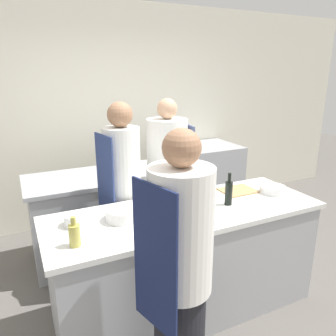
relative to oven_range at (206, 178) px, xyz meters
The scene contains 17 objects.
ground_plane 2.18m from the oven_range, 126.47° to the right, with size 16.00×16.00×0.00m, color #605B56.
wall_back 1.62m from the oven_range, 161.54° to the left, with size 8.00×0.06×2.80m.
prep_counter 2.12m from the oven_range, 126.47° to the right, with size 2.21×0.77×0.91m.
pass_counter 1.55m from the oven_range, 159.97° to the right, with size 1.93×0.74×0.91m.
oven_range is the anchor object (origin of this frame).
chef_at_prep_near 2.93m from the oven_range, 125.26° to the right, with size 0.41×0.39×1.70m.
chef_at_stove 1.55m from the oven_range, 137.22° to the right, with size 0.42×0.41×1.72m.
chef_at_pass_far 2.00m from the oven_range, 144.77° to the right, with size 0.36×0.34×1.72m.
bottle_olive_oil 2.22m from the oven_range, 127.75° to the right, with size 0.06×0.06×0.27m.
bottle_vinegar 2.05m from the oven_range, 117.34° to the right, with size 0.06×0.06×0.27m.
bottle_wine 2.38m from the oven_range, 125.66° to the right, with size 0.08×0.08×0.32m.
bottle_cooking_oil 2.91m from the oven_range, 138.89° to the right, with size 0.07×0.07×0.20m.
bowl_mixing_large 2.68m from the oven_range, 142.80° to the right, with size 0.16×0.16×0.08m.
bowl_prep_small 2.48m from the oven_range, 137.03° to the right, with size 0.24×0.24×0.09m.
bowl_ceramic_blue 1.81m from the oven_range, 102.77° to the right, with size 0.23×0.23×0.06m.
cutting_board 1.73m from the oven_range, 112.71° to the right, with size 0.31×0.25×0.01m.
stockpot 1.64m from the oven_range, 155.98° to the right, with size 0.27×0.27×0.18m.
Camera 1 is at (-1.17, -2.07, 1.97)m, focal length 35.00 mm.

